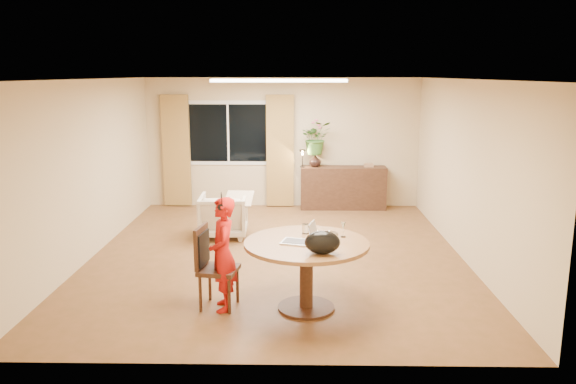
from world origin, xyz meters
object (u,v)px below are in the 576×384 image
object	(u,v)px
dining_chair	(219,268)
child	(223,254)
armchair	(223,216)
sideboard	(343,188)
dining_table	(306,256)

from	to	relation	value
dining_chair	child	distance (m)	0.19
child	armchair	distance (m)	2.99
dining_chair	sideboard	xyz separation A→B (m)	(1.82, 4.94, -0.06)
dining_table	armchair	bearing A→B (deg)	114.52
child	dining_table	bearing A→B (deg)	79.58
child	sideboard	distance (m)	5.29
armchair	child	bearing A→B (deg)	95.52
dining_chair	child	size ratio (longest dim) A/B	0.73
dining_chair	armchair	distance (m)	2.92
dining_table	child	size ratio (longest dim) A/B	1.08
dining_table	armchair	world-z (taller)	dining_table
child	sideboard	xyz separation A→B (m)	(1.76, 4.98, -0.24)
child	sideboard	size ratio (longest dim) A/B	0.78
dining_chair	sideboard	size ratio (longest dim) A/B	0.57
dining_chair	armchair	world-z (taller)	dining_chair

